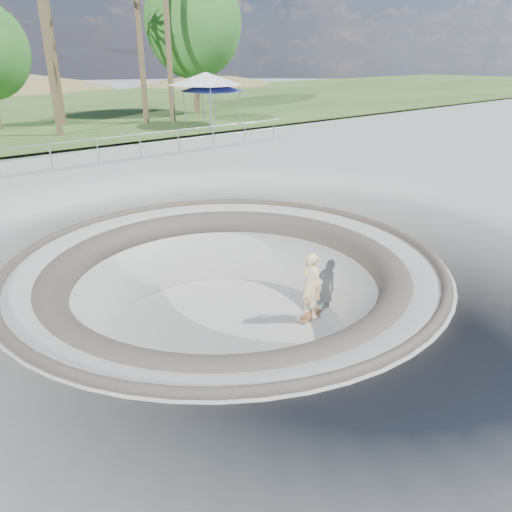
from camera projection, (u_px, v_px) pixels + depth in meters
name	position (u px, v px, depth m)	size (l,w,h in m)	color
ground	(226.00, 261.00, 11.89)	(180.00, 180.00, 0.00)	#A4A49F
skate_bowl	(227.00, 327.00, 12.59)	(14.00, 14.00, 4.10)	#A4A49F
safety_railing	(51.00, 156.00, 20.21)	(25.00, 0.06, 1.03)	gray
skateboard	(310.00, 316.00, 13.14)	(0.84, 0.40, 0.08)	brown
skater	(312.00, 285.00, 12.80)	(0.64, 0.42, 1.77)	beige
canopy_white	(206.00, 79.00, 30.46)	(5.98, 5.98, 3.18)	gray
canopy_blue	(211.00, 86.00, 30.88)	(5.27, 5.27, 2.67)	gray
bushy_tree_right	(193.00, 22.00, 35.45)	(7.10, 6.46, 10.25)	brown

